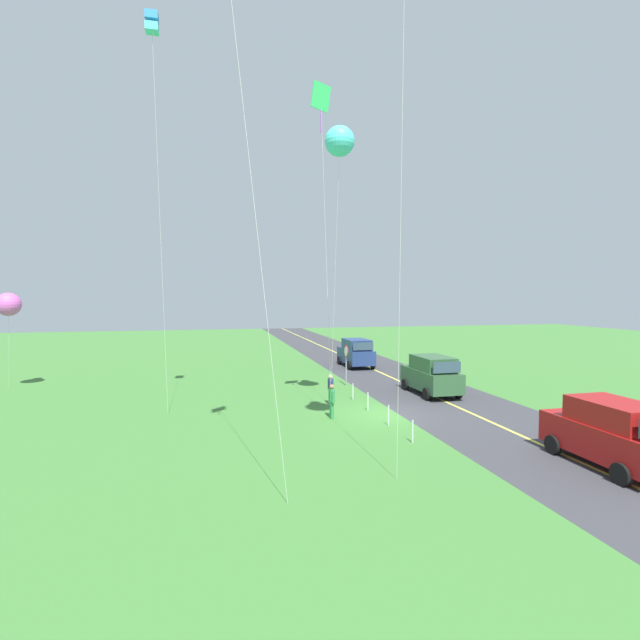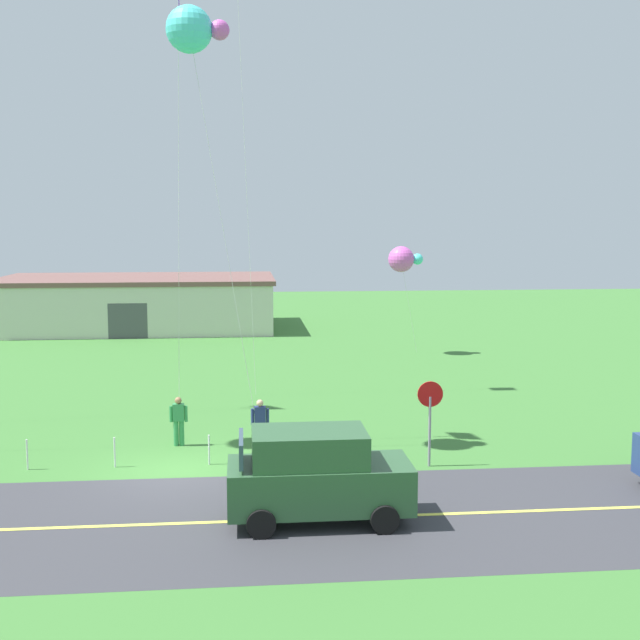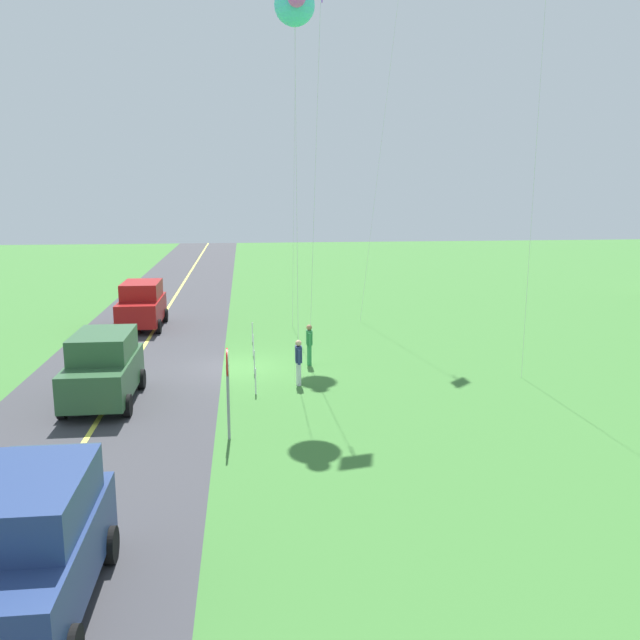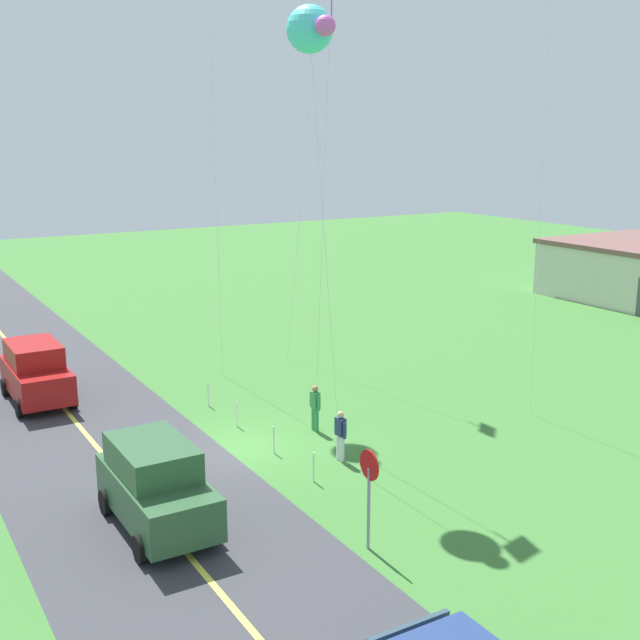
{
  "view_description": "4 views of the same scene",
  "coord_description": "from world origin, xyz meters",
  "px_view_note": "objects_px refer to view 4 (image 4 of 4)",
  "views": [
    {
      "loc": [
        -20.86,
        8.3,
        5.7
      ],
      "look_at": [
        1.76,
        2.94,
        4.49
      ],
      "focal_mm": 26.2,
      "sensor_mm": 36.0,
      "label": 1
    },
    {
      "loc": [
        1.96,
        -22.71,
        7.19
      ],
      "look_at": [
        4.37,
        2.18,
        4.12
      ],
      "focal_mm": 44.99,
      "sensor_mm": 36.0,
      "label": 2
    },
    {
      "loc": [
        24.99,
        0.42,
        6.75
      ],
      "look_at": [
        4.38,
        2.74,
        2.67
      ],
      "focal_mm": 37.72,
      "sensor_mm": 36.0,
      "label": 3
    },
    {
      "loc": [
        21.98,
        -10.16,
        9.82
      ],
      "look_at": [
        1.49,
        2.05,
        4.3
      ],
      "focal_mm": 44.71,
      "sensor_mm": 36.0,
      "label": 4
    }
  ],
  "objects_px": {
    "car_parked_west_near": "(36,372)",
    "kite_blue_mid": "(311,29)",
    "car_suv_foreground": "(156,484)",
    "stop_sign": "(369,480)",
    "person_adult_companion": "(340,434)",
    "person_adult_near": "(315,406)"
  },
  "relations": [
    {
      "from": "car_suv_foreground",
      "to": "car_parked_west_near",
      "type": "relative_size",
      "value": 1.0
    },
    {
      "from": "stop_sign",
      "to": "person_adult_companion",
      "type": "distance_m",
      "value": 5.53
    },
    {
      "from": "car_suv_foreground",
      "to": "car_parked_west_near",
      "type": "bearing_deg",
      "value": -177.54
    },
    {
      "from": "person_adult_near",
      "to": "person_adult_companion",
      "type": "bearing_deg",
      "value": 46.63
    },
    {
      "from": "kite_blue_mid",
      "to": "person_adult_near",
      "type": "bearing_deg",
      "value": 141.97
    },
    {
      "from": "car_parked_west_near",
      "to": "person_adult_near",
      "type": "relative_size",
      "value": 2.75
    },
    {
      "from": "car_suv_foreground",
      "to": "stop_sign",
      "type": "bearing_deg",
      "value": 47.19
    },
    {
      "from": "car_parked_west_near",
      "to": "kite_blue_mid",
      "type": "relative_size",
      "value": 0.32
    },
    {
      "from": "stop_sign",
      "to": "person_adult_near",
      "type": "xyz_separation_m",
      "value": [
        -7.55,
        2.93,
        -0.94
      ]
    },
    {
      "from": "car_parked_west_near",
      "to": "kite_blue_mid",
      "type": "xyz_separation_m",
      "value": [
        8.74,
        6.94,
        11.74
      ]
    },
    {
      "from": "person_adult_near",
      "to": "car_suv_foreground",
      "type": "bearing_deg",
      "value": -1.11
    },
    {
      "from": "stop_sign",
      "to": "kite_blue_mid",
      "type": "bearing_deg",
      "value": 160.7
    },
    {
      "from": "person_adult_companion",
      "to": "stop_sign",
      "type": "bearing_deg",
      "value": 90.02
    },
    {
      "from": "stop_sign",
      "to": "car_parked_west_near",
      "type": "bearing_deg",
      "value": -163.8
    },
    {
      "from": "stop_sign",
      "to": "person_adult_companion",
      "type": "bearing_deg",
      "value": 154.95
    },
    {
      "from": "car_suv_foreground",
      "to": "kite_blue_mid",
      "type": "relative_size",
      "value": 0.32
    },
    {
      "from": "person_adult_near",
      "to": "person_adult_companion",
      "type": "distance_m",
      "value": 2.68
    },
    {
      "from": "stop_sign",
      "to": "kite_blue_mid",
      "type": "xyz_separation_m",
      "value": [
        -6.87,
        2.41,
        11.09
      ]
    },
    {
      "from": "person_adult_near",
      "to": "kite_blue_mid",
      "type": "xyz_separation_m",
      "value": [
        0.67,
        -0.53,
        12.03
      ]
    },
    {
      "from": "car_parked_west_near",
      "to": "person_adult_companion",
      "type": "relative_size",
      "value": 2.75
    },
    {
      "from": "car_parked_west_near",
      "to": "kite_blue_mid",
      "type": "height_order",
      "value": "kite_blue_mid"
    },
    {
      "from": "car_suv_foreground",
      "to": "stop_sign",
      "type": "height_order",
      "value": "stop_sign"
    }
  ]
}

